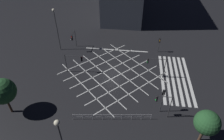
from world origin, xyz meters
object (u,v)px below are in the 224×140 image
Objects in this scene: traffic_light_median_north at (75,60)px; traffic_light_sw_main at (163,96)px; traffic_light_ne_main at (73,38)px; street_lamp_east at (56,21)px; traffic_light_se_main at (159,42)px; street_tree_near at (207,123)px; traffic_light_sw_cross at (163,102)px; street_lamp_west at (62,140)px; street_tree_far at (3,91)px; traffic_light_median_south at (155,63)px.

traffic_light_sw_main reaches higher than traffic_light_median_north.
street_lamp_east is (-0.33, 2.96, 3.53)m from traffic_light_ne_main.
traffic_light_se_main is 20.33m from street_tree_near.
traffic_light_median_north reaches higher than traffic_light_se_main.
street_lamp_west is (-9.10, 10.26, 3.51)m from traffic_light_sw_cross.
street_tree_far is at bearing -125.14° from traffic_light_median_north.
traffic_light_median_south is (-8.12, 1.24, 0.70)m from traffic_light_se_main.
street_tree_near is at bearing -127.40° from street_lamp_east.
traffic_light_median_south is 0.95× the size of traffic_light_sw_main.
street_lamp_west reaches higher than traffic_light_sw_cross.
street_tree_far is (-9.87, 6.95, 1.32)m from traffic_light_median_north.
traffic_light_sw_cross is (-8.49, -0.56, 0.00)m from traffic_light_median_south.
traffic_light_ne_main is at bearing 107.35° from traffic_light_median_north.
traffic_light_median_south is at bearing 66.27° from traffic_light_ne_main.
traffic_light_median_north is 0.92× the size of traffic_light_median_south.
street_lamp_west reaches higher than traffic_light_ne_main.
traffic_light_ne_main is at bearing 48.43° from street_tree_near.
street_tree_near is (-18.77, -21.16, 0.80)m from traffic_light_ne_main.
traffic_light_sw_cross reaches higher than traffic_light_median_north.
traffic_light_se_main is at bearing -23.04° from street_lamp_west.
street_lamp_west reaches higher than street_tree_far.
traffic_light_median_north is 0.42× the size of street_lamp_east.
street_lamp_east is (-1.45, 20.12, 4.06)m from traffic_light_se_main.
traffic_light_sw_main is (-7.51, -0.64, 0.02)m from traffic_light_median_south.
street_lamp_east is 17.13m from street_tree_far.
street_lamp_east reaches higher than traffic_light_ne_main.
traffic_light_sw_cross is 5.75m from street_tree_near.
traffic_light_median_north is 7.70m from traffic_light_ne_main.
traffic_light_sw_cross is (-16.61, 0.67, 0.70)m from traffic_light_se_main.
traffic_light_ne_main is 0.42× the size of street_lamp_west.
street_lamp_west is at bearing -77.15° from traffic_light_median_north.
traffic_light_sw_main is 1.03× the size of traffic_light_sw_cross.
traffic_light_sw_cross reaches higher than traffic_light_se_main.
street_tree_near is 0.88× the size of street_tree_far.
traffic_light_median_south is (0.35, -13.63, 0.25)m from traffic_light_median_north.
street_lamp_west is (-24.59, -6.23, 3.68)m from traffic_light_ne_main.
traffic_light_sw_cross is at bearing 175.61° from traffic_light_sw_main.
street_tree_far is (-17.22, 4.65, 1.24)m from traffic_light_ne_main.
traffic_light_median_south is at bearing 1.48° from traffic_light_median_north.
street_tree_far is (-18.34, 21.81, 1.77)m from traffic_light_se_main.
traffic_light_median_south is 0.69× the size of street_tree_far.
street_tree_far is (-2.71, 21.21, 1.05)m from traffic_light_sw_main.
street_tree_far is (-16.90, 1.69, -2.29)m from street_lamp_east.
traffic_light_se_main is 0.36× the size of street_lamp_east.
traffic_light_sw_main is 6.30m from street_tree_near.
street_lamp_east reaches higher than street_tree_far.
street_lamp_west is at bearing -23.04° from traffic_light_se_main.
traffic_light_ne_main reaches higher than traffic_light_se_main.
street_lamp_west is at bearing 41.57° from traffic_light_sw_cross.
traffic_light_ne_main is (7.00, 15.92, -0.17)m from traffic_light_median_south.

